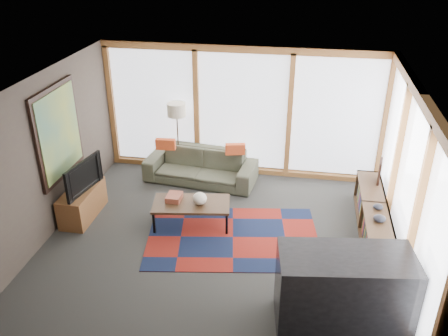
% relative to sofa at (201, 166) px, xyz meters
% --- Properties ---
extents(ground, '(5.50, 5.50, 0.00)m').
position_rel_sofa_xyz_m(ground, '(0.74, -1.91, -0.32)').
color(ground, '#2D2E2B').
rests_on(ground, ground).
extents(room_envelope, '(5.52, 5.02, 2.62)m').
position_rel_sofa_xyz_m(room_envelope, '(1.23, -1.35, 1.23)').
color(room_envelope, '#3F332F').
rests_on(room_envelope, ground).
extents(rug, '(3.01, 2.19, 0.01)m').
position_rel_sofa_xyz_m(rug, '(0.94, -1.82, -0.31)').
color(rug, maroon).
rests_on(rug, ground).
extents(sofa, '(2.24, 1.08, 0.63)m').
position_rel_sofa_xyz_m(sofa, '(0.00, 0.00, 0.00)').
color(sofa, '#363A2B').
rests_on(sofa, ground).
extents(pillow_left, '(0.39, 0.15, 0.21)m').
position_rel_sofa_xyz_m(pillow_left, '(-0.70, 0.00, 0.42)').
color(pillow_left, '#C9471F').
rests_on(pillow_left, sofa).
extents(pillow_right, '(0.40, 0.20, 0.21)m').
position_rel_sofa_xyz_m(pillow_right, '(0.68, 0.02, 0.42)').
color(pillow_right, '#C9471F').
rests_on(pillow_right, sofa).
extents(floor_lamp, '(0.37, 0.37, 1.48)m').
position_rel_sofa_xyz_m(floor_lamp, '(-0.53, 0.32, 0.42)').
color(floor_lamp, '#302419').
rests_on(floor_lamp, ground).
extents(coffee_table, '(1.36, 0.82, 0.42)m').
position_rel_sofa_xyz_m(coffee_table, '(0.19, -1.56, -0.10)').
color(coffee_table, '#2F1F0F').
rests_on(coffee_table, ground).
extents(book_stack, '(0.24, 0.30, 0.10)m').
position_rel_sofa_xyz_m(book_stack, '(-0.11, -1.52, 0.16)').
color(book_stack, brown).
rests_on(book_stack, coffee_table).
extents(vase, '(0.26, 0.26, 0.21)m').
position_rel_sofa_xyz_m(vase, '(0.34, -1.57, 0.21)').
color(vase, silver).
rests_on(vase, coffee_table).
extents(bookshelf, '(0.41, 2.23, 0.56)m').
position_rel_sofa_xyz_m(bookshelf, '(3.17, -1.22, -0.04)').
color(bookshelf, '#2F1F0F').
rests_on(bookshelf, ground).
extents(bowl_a, '(0.21, 0.21, 0.09)m').
position_rel_sofa_xyz_m(bowl_a, '(3.17, -1.79, 0.29)').
color(bowl_a, black).
rests_on(bowl_a, bookshelf).
extents(bowl_b, '(0.17, 0.17, 0.08)m').
position_rel_sofa_xyz_m(bowl_b, '(3.19, -1.44, 0.28)').
color(bowl_b, black).
rests_on(bowl_b, bookshelf).
extents(shelf_picture, '(0.09, 0.32, 0.41)m').
position_rel_sofa_xyz_m(shelf_picture, '(3.29, -0.51, 0.45)').
color(shelf_picture, black).
rests_on(shelf_picture, bookshelf).
extents(tv_console, '(0.44, 1.06, 0.53)m').
position_rel_sofa_xyz_m(tv_console, '(-1.73, -1.63, -0.05)').
color(tv_console, brown).
rests_on(tv_console, ground).
extents(television, '(0.29, 0.97, 0.55)m').
position_rel_sofa_xyz_m(television, '(-1.71, -1.64, 0.49)').
color(television, black).
rests_on(television, tv_console).
extents(bar_counter, '(1.72, 0.98, 1.04)m').
position_rel_sofa_xyz_m(bar_counter, '(2.57, -3.41, 0.20)').
color(bar_counter, black).
rests_on(bar_counter, ground).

